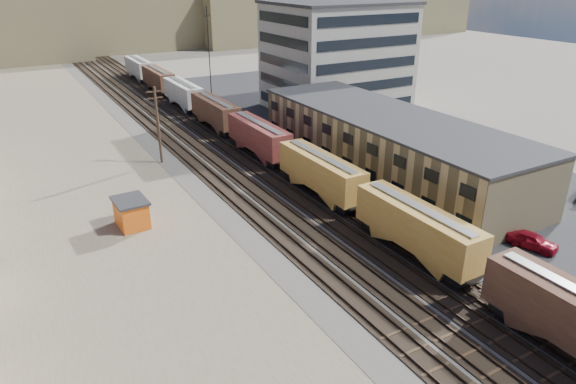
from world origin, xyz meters
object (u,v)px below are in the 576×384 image
parked_car_red (532,241)px  parked_car_white (517,209)px  freight_train (235,123)px  maintenance_shed (131,213)px  parked_car_blue (335,116)px  utility_pole_north (158,123)px

parked_car_red → parked_car_white: bearing=30.0°
parked_car_red → parked_car_white: size_ratio=1.05×
freight_train → parked_car_white: size_ratio=28.43×
maintenance_shed → parked_car_blue: (39.38, 22.09, -0.79)m
parked_car_red → maintenance_shed: bearing=125.1°
parked_car_white → utility_pole_north: bearing=121.8°
utility_pole_north → parked_car_blue: 32.30m
parked_car_red → parked_car_blue: bearing=60.2°
parked_car_white → parked_car_blue: 39.68m
freight_train → parked_car_blue: bearing=6.5°
freight_train → maintenance_shed: (-20.24, -19.91, -1.34)m
freight_train → parked_car_red: bearing=-76.6°
utility_pole_north → parked_car_white: utility_pole_north is taller
utility_pole_north → parked_car_red: 45.06m
parked_car_blue → maintenance_shed: bearing=177.0°
freight_train → utility_pole_north: utility_pole_north is taller
freight_train → utility_pole_north: bearing=-163.8°
maintenance_shed → parked_car_red: size_ratio=0.91×
freight_train → parked_car_blue: freight_train is taller
freight_train → utility_pole_north: size_ratio=11.97×
parked_car_blue → parked_car_white: bearing=-128.7°
maintenance_shed → parked_car_white: 39.02m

